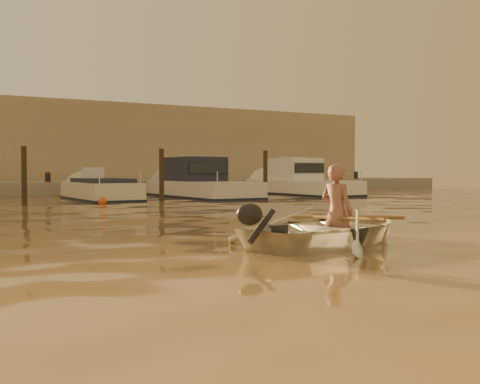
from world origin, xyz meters
TOP-DOWN VIEW (x-y plane):
  - ground_plane at (0.00, 0.00)m, footprint 160.00×160.00m
  - dinghy at (2.07, 0.36)m, footprint 4.13×3.43m
  - person at (2.17, 0.38)m, footprint 0.53×0.67m
  - outboard_motor at (0.63, -0.05)m, footprint 0.98×0.63m
  - oar_port at (2.31, 0.43)m, footprint 1.04×1.89m
  - oar_starboard at (2.12, 0.37)m, footprint 0.27×2.10m
  - moored_boat_3 at (3.13, 16.00)m, footprint 1.93×5.62m
  - moored_boat_4 at (7.64, 16.00)m, footprint 2.45×7.48m
  - moored_boat_5 at (13.00, 16.00)m, footprint 2.23×7.49m
  - piling_2 at (-0.20, 13.80)m, footprint 0.18×0.18m
  - piling_3 at (4.80, 13.80)m, footprint 0.18×0.18m
  - piling_4 at (9.50, 13.80)m, footprint 0.18×0.18m
  - fender_d at (2.28, 13.14)m, footprint 0.30×0.30m
  - fender_e at (8.14, 12.87)m, footprint 0.30×0.30m

SIDE VIEW (x-z plane):
  - ground_plane at x=0.00m, z-range 0.00..0.00m
  - fender_d at x=2.28m, z-range -0.05..0.25m
  - fender_e at x=8.14m, z-range -0.05..0.25m
  - moored_boat_3 at x=3.13m, z-range -0.25..0.70m
  - dinghy at x=2.07m, z-range -0.12..0.62m
  - outboard_motor at x=0.63m, z-range -0.07..0.63m
  - oar_port at x=2.31m, z-range 0.35..0.49m
  - oar_starboard at x=2.12m, z-range 0.35..0.49m
  - person at x=2.17m, z-range -0.30..1.31m
  - moored_boat_4 at x=7.64m, z-range -0.25..1.50m
  - moored_boat_5 at x=13.00m, z-range -0.25..1.50m
  - piling_2 at x=-0.20m, z-range -0.20..2.00m
  - piling_3 at x=4.80m, z-range -0.20..2.00m
  - piling_4 at x=9.50m, z-range -0.20..2.00m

